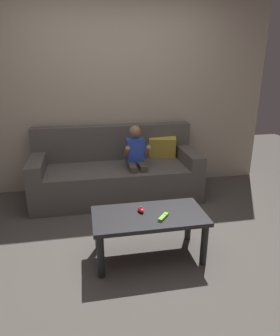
# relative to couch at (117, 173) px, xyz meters

# --- Properties ---
(ground_plane) EXTENTS (8.26, 8.26, 0.00)m
(ground_plane) POSITION_rel_couch_xyz_m (0.04, -1.33, -0.30)
(ground_plane) COLOR #4C4742
(wall_back) EXTENTS (4.13, 0.05, 2.50)m
(wall_back) POSITION_rel_couch_xyz_m (0.04, 0.39, 0.95)
(wall_back) COLOR #B2A38E
(wall_back) RESTS_ON ground
(couch) EXTENTS (2.07, 0.80, 0.88)m
(couch) POSITION_rel_couch_xyz_m (0.00, 0.00, 0.00)
(couch) COLOR #56514C
(couch) RESTS_ON ground
(person_seated_on_couch) EXTENTS (0.30, 0.37, 0.94)m
(person_seated_on_couch) POSITION_rel_couch_xyz_m (0.23, -0.18, 0.24)
(person_seated_on_couch) COLOR #4C4238
(person_seated_on_couch) RESTS_ON ground
(coffee_table) EXTENTS (0.98, 0.50, 0.42)m
(coffee_table) POSITION_rel_couch_xyz_m (0.13, -1.36, 0.05)
(coffee_table) COLOR #232326
(coffee_table) RESTS_ON ground
(game_remote_lime_near_edge) EXTENTS (0.12, 0.13, 0.03)m
(game_remote_lime_near_edge) POSITION_rel_couch_xyz_m (0.23, -1.45, 0.13)
(game_remote_lime_near_edge) COLOR #72C638
(game_remote_lime_near_edge) RESTS_ON coffee_table
(nunchuk_red) EXTENTS (0.06, 0.10, 0.05)m
(nunchuk_red) POSITION_rel_couch_xyz_m (0.07, -1.30, 0.14)
(nunchuk_red) COLOR red
(nunchuk_red) RESTS_ON coffee_table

